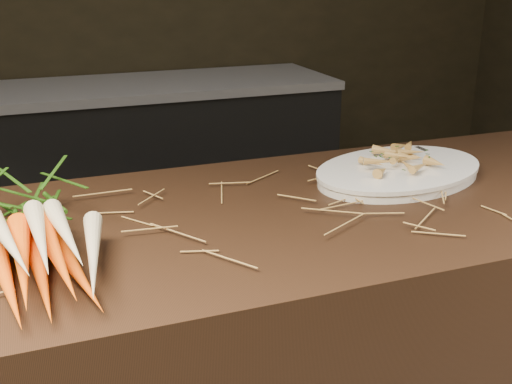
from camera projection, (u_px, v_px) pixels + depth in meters
back_counter at (147, 168)px, 3.15m from camera, size 1.82×0.62×0.84m
straw_bedding at (177, 220)px, 1.23m from camera, size 1.40×0.60×0.02m
root_veg_bunch at (31, 221)px, 1.11m from camera, size 0.23×0.58×0.11m
serving_platter at (399, 173)px, 1.49m from camera, size 0.50×0.40×0.02m
roasted_veg_heap at (400, 158)px, 1.48m from camera, size 0.25×0.21×0.05m
serving_fork at (448, 158)px, 1.56m from camera, size 0.02×0.17×0.00m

